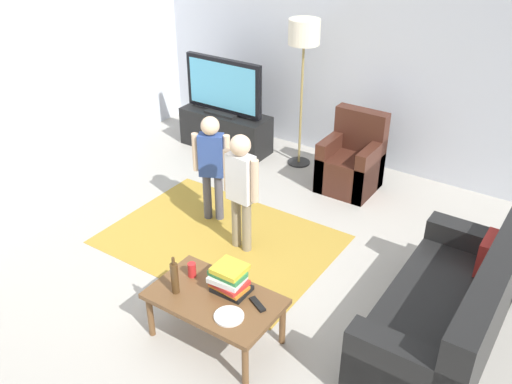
{
  "coord_description": "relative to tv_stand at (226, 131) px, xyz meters",
  "views": [
    {
      "loc": [
        2.47,
        -3.09,
        3.21
      ],
      "look_at": [
        0.0,
        0.6,
        0.65
      ],
      "focal_mm": 39.39,
      "sensor_mm": 36.0,
      "label": 1
    }
  ],
  "objects": [
    {
      "name": "ground",
      "position": [
        1.61,
        -2.3,
        -0.24
      ],
      "size": [
        7.8,
        7.8,
        0.0
      ],
      "primitive_type": "plane",
      "color": "#B2ADA3"
    },
    {
      "name": "tv",
      "position": [
        -0.0,
        -0.02,
        0.6
      ],
      "size": [
        1.1,
        0.28,
        0.71
      ],
      "color": "black",
      "rests_on": "tv_stand"
    },
    {
      "name": "wall_back",
      "position": [
        1.61,
        0.7,
        1.11
      ],
      "size": [
        6.0,
        0.12,
        2.7
      ],
      "primitive_type": "cube",
      "color": "silver",
      "rests_on": "ground"
    },
    {
      "name": "couch",
      "position": [
        3.54,
        -1.92,
        0.05
      ],
      "size": [
        0.8,
        1.8,
        0.86
      ],
      "color": "black",
      "rests_on": "ground"
    },
    {
      "name": "plate",
      "position": [
        2.23,
        -2.97,
        0.18
      ],
      "size": [
        0.22,
        0.22,
        0.02
      ],
      "color": "white",
      "rests_on": "coffee_table"
    },
    {
      "name": "tv_stand",
      "position": [
        0.0,
        0.0,
        0.0
      ],
      "size": [
        1.2,
        0.44,
        0.5
      ],
      "color": "black",
      "rests_on": "ground"
    },
    {
      "name": "coffee_table",
      "position": [
        2.01,
        -2.85,
        0.13
      ],
      "size": [
        1.0,
        0.6,
        0.42
      ],
      "color": "brown",
      "rests_on": "ground"
    },
    {
      "name": "bottle",
      "position": [
        1.73,
        -2.97,
        0.31
      ],
      "size": [
        0.06,
        0.06,
        0.32
      ],
      "color": "#4C3319",
      "rests_on": "coffee_table"
    },
    {
      "name": "armchair",
      "position": [
        1.82,
        -0.04,
        0.05
      ],
      "size": [
        0.6,
        0.6,
        0.9
      ],
      "color": "#472319",
      "rests_on": "ground"
    },
    {
      "name": "tv_remote",
      "position": [
        2.33,
        -2.75,
        0.19
      ],
      "size": [
        0.17,
        0.12,
        0.02
      ],
      "primitive_type": "cube",
      "rotation": [
        0.0,
        0.0,
        -0.47
      ],
      "color": "black",
      "rests_on": "coffee_table"
    },
    {
      "name": "child_center",
      "position": [
        1.47,
        -1.74,
        0.47
      ],
      "size": [
        0.4,
        0.19,
        1.2
      ],
      "color": "gray",
      "rests_on": "ground"
    },
    {
      "name": "book_stack",
      "position": [
        2.06,
        -2.73,
        0.28
      ],
      "size": [
        0.3,
        0.24,
        0.22
      ],
      "color": "black",
      "rests_on": "coffee_table"
    },
    {
      "name": "child_near_tv",
      "position": [
        0.92,
        -1.46,
        0.45
      ],
      "size": [
        0.35,
        0.23,
        1.15
      ],
      "color": "#4C4C59",
      "rests_on": "ground"
    },
    {
      "name": "soda_can",
      "position": [
        1.71,
        -2.75,
        0.24
      ],
      "size": [
        0.07,
        0.07,
        0.12
      ],
      "primitive_type": "cylinder",
      "color": "red",
      "rests_on": "coffee_table"
    },
    {
      "name": "area_rug",
      "position": [
        1.22,
        -1.75,
        -0.24
      ],
      "size": [
        2.2,
        1.6,
        0.01
      ],
      "primitive_type": "cube",
      "color": "#B28C33",
      "rests_on": "ground"
    },
    {
      "name": "floor_lamp",
      "position": [
        1.02,
        0.15,
        1.3
      ],
      "size": [
        0.36,
        0.36,
        1.78
      ],
      "color": "#262626",
      "rests_on": "ground"
    }
  ]
}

